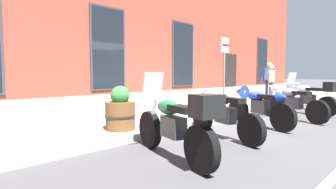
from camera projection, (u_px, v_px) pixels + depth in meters
name	position (u px, v px, depth m)	size (l,w,h in m)	color
ground_plane	(225.00, 122.00, 7.44)	(140.00, 140.00, 0.00)	#38383A
sidewalk	(183.00, 114.00, 8.52)	(30.07, 3.10, 0.14)	gray
brick_pub_facade	(106.00, 4.00, 11.22)	(24.07, 5.63, 8.49)	brown
motorcycle_green_touring	(176.00, 124.00, 4.08)	(0.88, 2.11, 1.35)	black
motorcycle_black_naked	(223.00, 115.00, 5.54)	(0.85, 2.07, 0.99)	black
motorcycle_blue_sport	(256.00, 104.00, 6.80)	(0.83, 2.05, 1.02)	black
motorcycle_grey_naked	(292.00, 103.00, 7.73)	(0.86, 2.10, 0.98)	black
motorcycle_silver_touring	(309.00, 97.00, 8.85)	(0.97, 2.02, 1.37)	black
pedestrian_tan_coat	(271.00, 80.00, 12.60)	(0.59, 0.25, 1.62)	#2D3351
pedestrian_blue_top	(269.00, 78.00, 13.54)	(0.28, 0.65, 1.76)	black
parking_sign	(224.00, 63.00, 8.57)	(0.36, 0.07, 2.34)	#4C4C51
barrel_planter	(120.00, 112.00, 5.70)	(0.65, 0.65, 0.93)	brown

